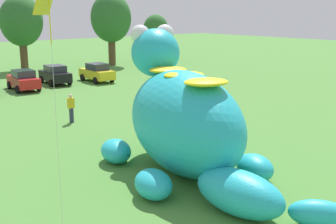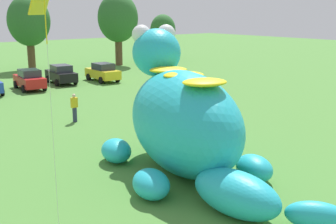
# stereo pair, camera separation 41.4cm
# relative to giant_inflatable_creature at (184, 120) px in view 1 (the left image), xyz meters

# --- Properties ---
(ground_plane) EXTENTS (160.00, 160.00, 0.00)m
(ground_plane) POSITION_rel_giant_inflatable_creature_xyz_m (0.65, 0.63, -2.15)
(ground_plane) COLOR #4C8438
(giant_inflatable_creature) EXTENTS (7.22, 11.85, 5.89)m
(giant_inflatable_creature) POSITION_rel_giant_inflatable_creature_xyz_m (0.00, 0.00, 0.00)
(giant_inflatable_creature) COLOR #23B2C6
(giant_inflatable_creature) RESTS_ON ground
(car_red) EXTENTS (2.25, 4.25, 1.72)m
(car_red) POSITION_rel_giant_inflatable_creature_xyz_m (2.29, 22.43, -1.29)
(car_red) COLOR red
(car_red) RESTS_ON ground
(car_black) EXTENTS (2.26, 4.25, 1.72)m
(car_black) POSITION_rel_giant_inflatable_creature_xyz_m (5.70, 23.57, -1.29)
(car_black) COLOR black
(car_black) RESTS_ON ground
(car_yellow) EXTENTS (2.06, 4.16, 1.72)m
(car_yellow) POSITION_rel_giant_inflatable_creature_xyz_m (9.35, 22.34, -1.29)
(car_yellow) COLOR yellow
(car_yellow) RESTS_ON ground
(tree_centre_left) EXTENTS (4.63, 4.63, 8.22)m
(tree_centre_left) POSITION_rel_giant_inflatable_creature_xyz_m (7.28, 34.39, 3.22)
(tree_centre_left) COLOR brown
(tree_centre_left) RESTS_ON ground
(tree_centre) EXTENTS (4.83, 4.83, 8.58)m
(tree_centre) POSITION_rel_giant_inflatable_creature_xyz_m (17.27, 31.89, 3.46)
(tree_centre) COLOR brown
(tree_centre) RESTS_ON ground
(tree_centre_right) EXTENTS (3.41, 3.41, 6.05)m
(tree_centre_right) POSITION_rel_giant_inflatable_creature_xyz_m (25.34, 33.40, 1.81)
(tree_centre_right) COLOR brown
(tree_centre_right) RESTS_ON ground
(spectator_near_inflatable) EXTENTS (0.38, 0.26, 1.71)m
(spectator_near_inflatable) POSITION_rel_giant_inflatable_creature_xyz_m (0.21, 10.17, -1.30)
(spectator_near_inflatable) COLOR #2D334C
(spectator_near_inflatable) RESTS_ON ground
(spectator_mid_field) EXTENTS (0.38, 0.26, 1.71)m
(spectator_mid_field) POSITION_rel_giant_inflatable_creature_xyz_m (6.73, 8.91, -1.30)
(spectator_mid_field) COLOR #726656
(spectator_mid_field) RESTS_ON ground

